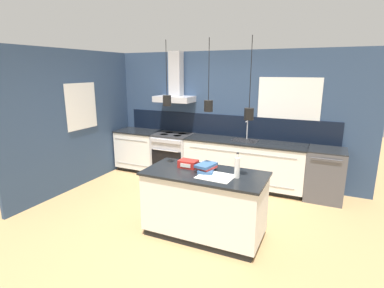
{
  "coord_description": "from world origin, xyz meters",
  "views": [
    {
      "loc": [
        1.95,
        -3.77,
        2.22
      ],
      "look_at": [
        -0.04,
        0.54,
        1.05
      ],
      "focal_mm": 28.0,
      "sensor_mm": 36.0,
      "label": 1
    }
  ],
  "objects_px": {
    "dishwasher": "(325,174)",
    "book_stack": "(206,168)",
    "bottle_on_island": "(237,167)",
    "oven_range": "(173,155)",
    "red_supply_box": "(188,164)"
  },
  "relations": [
    {
      "from": "book_stack",
      "to": "dishwasher",
      "type": "bearing_deg",
      "value": 53.04
    },
    {
      "from": "oven_range",
      "to": "dishwasher",
      "type": "xyz_separation_m",
      "value": [
        3.0,
        0.0,
        0.0
      ]
    },
    {
      "from": "book_stack",
      "to": "red_supply_box",
      "type": "height_order",
      "value": "book_stack"
    },
    {
      "from": "dishwasher",
      "to": "book_stack",
      "type": "relative_size",
      "value": 2.44
    },
    {
      "from": "dishwasher",
      "to": "book_stack",
      "type": "bearing_deg",
      "value": -126.96
    },
    {
      "from": "dishwasher",
      "to": "book_stack",
      "type": "distance_m",
      "value": 2.47
    },
    {
      "from": "red_supply_box",
      "to": "oven_range",
      "type": "bearing_deg",
      "value": 123.72
    },
    {
      "from": "bottle_on_island",
      "to": "red_supply_box",
      "type": "height_order",
      "value": "bottle_on_island"
    },
    {
      "from": "oven_range",
      "to": "bottle_on_island",
      "type": "relative_size",
      "value": 2.77
    },
    {
      "from": "oven_range",
      "to": "bottle_on_island",
      "type": "xyz_separation_m",
      "value": [
        1.99,
        -2.0,
        0.59
      ]
    },
    {
      "from": "oven_range",
      "to": "red_supply_box",
      "type": "height_order",
      "value": "red_supply_box"
    },
    {
      "from": "oven_range",
      "to": "bottle_on_island",
      "type": "height_order",
      "value": "bottle_on_island"
    },
    {
      "from": "red_supply_box",
      "to": "bottle_on_island",
      "type": "bearing_deg",
      "value": -9.06
    },
    {
      "from": "dishwasher",
      "to": "bottle_on_island",
      "type": "relative_size",
      "value": 2.77
    },
    {
      "from": "book_stack",
      "to": "bottle_on_island",
      "type": "bearing_deg",
      "value": -8.77
    }
  ]
}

